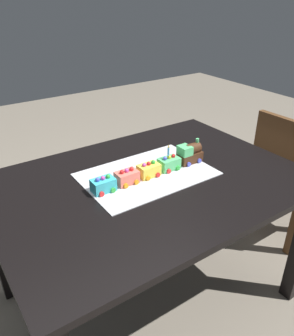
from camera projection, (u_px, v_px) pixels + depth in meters
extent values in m
plane|color=gray|center=(149.00, 293.00, 1.90)|extent=(8.00, 8.00, 0.00)
cube|color=black|center=(150.00, 182.00, 1.56)|extent=(1.40, 1.00, 0.03)
cube|color=black|center=(189.00, 175.00, 2.38)|extent=(0.07, 0.07, 0.71)
cube|color=brown|center=(294.00, 175.00, 2.20)|extent=(0.40, 0.40, 0.04)
cube|color=brown|center=(283.00, 151.00, 2.01)|extent=(0.04, 0.40, 0.40)
cube|color=brown|center=(281.00, 187.00, 2.52)|extent=(0.04, 0.04, 0.42)
cube|color=brown|center=(294.00, 226.00, 2.10)|extent=(0.04, 0.04, 0.42)
cube|color=brown|center=(251.00, 201.00, 2.35)|extent=(0.04, 0.04, 0.42)
cube|color=silver|center=(147.00, 174.00, 1.60)|extent=(0.60, 0.40, 0.00)
cube|color=#472816|center=(190.00, 157.00, 1.69)|extent=(0.12, 0.06, 0.05)
cylinder|color=#472816|center=(193.00, 149.00, 1.68)|extent=(0.07, 0.05, 0.05)
cube|color=#59CC7A|center=(185.00, 150.00, 1.65)|extent=(0.06, 0.06, 0.04)
cylinder|color=#59CC7A|center=(197.00, 141.00, 1.68)|extent=(0.02, 0.02, 0.03)
sphere|color=#F4EFCC|center=(200.00, 153.00, 1.72)|extent=(0.02, 0.02, 0.02)
cylinder|color=#4C59D8|center=(190.00, 156.00, 1.74)|extent=(0.02, 0.01, 0.02)
cylinder|color=yellow|center=(180.00, 159.00, 1.71)|extent=(0.02, 0.01, 0.02)
cylinder|color=#4C59D8|center=(199.00, 161.00, 1.69)|extent=(0.02, 0.01, 0.02)
cylinder|color=#4C59D8|center=(189.00, 164.00, 1.65)|extent=(0.02, 0.01, 0.02)
cube|color=#59CC7A|center=(169.00, 164.00, 1.62)|extent=(0.10, 0.06, 0.06)
cylinder|color=orange|center=(169.00, 162.00, 1.67)|extent=(0.02, 0.01, 0.02)
cylinder|color=#D84CB2|center=(160.00, 165.00, 1.64)|extent=(0.02, 0.01, 0.02)
cylinder|color=green|center=(178.00, 168.00, 1.62)|extent=(0.02, 0.01, 0.02)
cylinder|color=red|center=(169.00, 171.00, 1.59)|extent=(0.02, 0.01, 0.02)
sphere|color=red|center=(173.00, 156.00, 1.62)|extent=(0.02, 0.02, 0.02)
sphere|color=#4C59D8|center=(165.00, 159.00, 1.60)|extent=(0.02, 0.02, 0.02)
sphere|color=yellow|center=(169.00, 157.00, 1.61)|extent=(0.02, 0.02, 0.02)
cube|color=#F4E04C|center=(149.00, 170.00, 1.57)|extent=(0.10, 0.06, 0.06)
cylinder|color=yellow|center=(149.00, 169.00, 1.61)|extent=(0.02, 0.01, 0.02)
cylinder|color=orange|center=(140.00, 172.00, 1.59)|extent=(0.02, 0.01, 0.02)
cylinder|color=red|center=(158.00, 175.00, 1.56)|extent=(0.02, 0.01, 0.02)
cylinder|color=orange|center=(148.00, 178.00, 1.53)|extent=(0.02, 0.01, 0.02)
sphere|color=#D84CB2|center=(144.00, 165.00, 1.54)|extent=(0.02, 0.02, 0.02)
sphere|color=red|center=(149.00, 164.00, 1.55)|extent=(0.02, 0.02, 0.02)
sphere|color=green|center=(153.00, 162.00, 1.56)|extent=(0.02, 0.02, 0.02)
cube|color=#F27260|center=(127.00, 177.00, 1.51)|extent=(0.10, 0.06, 0.06)
cylinder|color=yellow|center=(128.00, 176.00, 1.55)|extent=(0.02, 0.01, 0.02)
cylinder|color=green|center=(118.00, 179.00, 1.53)|extent=(0.02, 0.01, 0.02)
cylinder|color=orange|center=(137.00, 182.00, 1.50)|extent=(0.02, 0.01, 0.02)
cylinder|color=orange|center=(126.00, 186.00, 1.47)|extent=(0.02, 0.01, 0.02)
sphere|color=red|center=(131.00, 169.00, 1.50)|extent=(0.02, 0.02, 0.02)
sphere|color=red|center=(122.00, 172.00, 1.48)|extent=(0.02, 0.02, 0.02)
sphere|color=#D84CB2|center=(127.00, 171.00, 1.49)|extent=(0.02, 0.02, 0.02)
cube|color=#38B7C6|center=(103.00, 185.00, 1.45)|extent=(0.10, 0.06, 0.06)
cylinder|color=#D84CB2|center=(105.00, 183.00, 1.50)|extent=(0.02, 0.01, 0.02)
cylinder|color=#D84CB2|center=(94.00, 187.00, 1.47)|extent=(0.02, 0.01, 0.02)
cylinder|color=green|center=(113.00, 190.00, 1.44)|extent=(0.02, 0.01, 0.02)
cylinder|color=red|center=(102.00, 194.00, 1.42)|extent=(0.02, 0.01, 0.02)
sphere|color=#4C59D8|center=(98.00, 180.00, 1.42)|extent=(0.02, 0.02, 0.02)
sphere|color=green|center=(108.00, 177.00, 1.44)|extent=(0.02, 0.02, 0.02)
sphere|color=#D84CB2|center=(103.00, 178.00, 1.43)|extent=(0.02, 0.02, 0.02)
cylinder|color=#4CA5E5|center=(168.00, 151.00, 1.59)|extent=(0.01, 0.01, 0.04)
cone|color=yellow|center=(169.00, 146.00, 1.58)|extent=(0.01, 0.01, 0.01)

